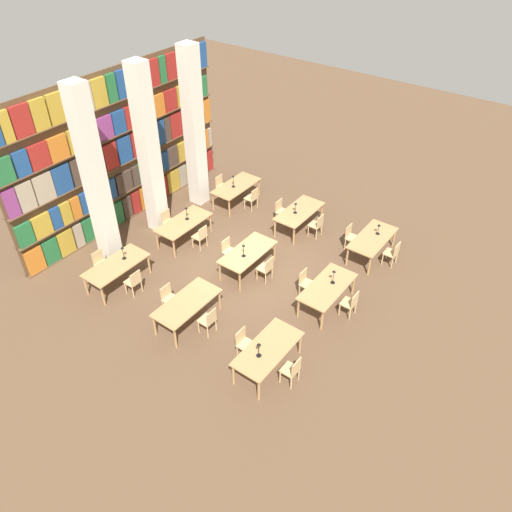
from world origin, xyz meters
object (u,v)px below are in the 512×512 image
reading_table_0 (268,350)px  reading_table_7 (184,224)px  desk_lamp_7 (233,179)px  desk_lamp_3 (243,248)px  chair_17 (222,186)px  desk_lamp_6 (186,211)px  chair_3 (306,282)px  chair_6 (209,320)px  chair_10 (317,225)px  reading_table_6 (116,266)px  chair_0 (292,370)px  desk_lamp_4 (296,206)px  desk_lamp_1 (334,274)px  chair_5 (351,236)px  chair_15 (169,221)px  chair_13 (101,263)px  chair_1 (244,343)px  pillar_right (194,130)px  chair_12 (134,281)px  desk_lamp_0 (259,347)px  pillar_center (149,152)px  chair_14 (201,236)px  chair_16 (252,198)px  chair_4 (393,253)px  chair_7 (169,298)px  reading_table_3 (187,304)px  reading_table_4 (248,253)px  chair_11 (281,211)px  desk_lamp_5 (123,251)px  chair_2 (350,303)px  desk_lamp_2 (379,227)px  chair_9 (229,250)px  reading_table_8 (236,187)px  reading_table_2 (372,239)px  reading_table_1 (327,288)px  pillar_left (95,179)px  reading_table_5 (299,213)px

reading_table_0 → reading_table_7: (2.94, 5.71, 0.00)m
reading_table_0 → desk_lamp_7: (5.84, 5.80, 0.42)m
desk_lamp_3 → desk_lamp_7: desk_lamp_7 is taller
chair_17 → desk_lamp_6: bearing=16.2°
chair_3 → chair_6: size_ratio=1.00×
chair_10 → reading_table_6: 7.03m
chair_0 → desk_lamp_4: 6.84m
reading_table_6 → reading_table_7: size_ratio=1.00×
desk_lamp_1 → chair_10: 3.50m
chair_17 → chair_5: bearing=90.1°
chair_15 → desk_lamp_1: bearing=92.5°
desk_lamp_3 → chair_13: desk_lamp_3 is taller
chair_0 → chair_1: (0.00, 1.53, 0.00)m
chair_1 → reading_table_6: size_ratio=0.43×
pillar_right → chair_12: 6.20m
desk_lamp_0 → chair_10: bearing=18.0°
pillar_center → chair_14: (-0.03, -2.11, -2.51)m
chair_3 → chair_16: (2.95, 4.28, 0.00)m
chair_4 → chair_13: same height
chair_7 → chair_15: bearing=-135.3°
chair_14 → chair_16: bearing=1.4°
reading_table_3 → reading_table_6: same height
chair_3 → reading_table_4: 2.16m
desk_lamp_0 → chair_5: (6.35, 0.72, -0.60)m
desk_lamp_1 → chair_11: size_ratio=0.55×
pillar_right → desk_lamp_5: bearing=-165.7°
chair_4 → reading_table_6: chair_4 is taller
chair_2 → desk_lamp_7: (2.79, 6.59, 0.63)m
desk_lamp_2 → desk_lamp_5: bearing=135.7°
desk_lamp_6 → reading_table_4: bearing=-94.2°
pillar_center → desk_lamp_5: (-2.66, -1.25, -1.92)m
chair_3 → chair_7: 4.16m
chair_9 → reading_table_8: bearing=-145.5°
reading_table_2 → desk_lamp_2: bearing=-7.6°
reading_table_8 → chair_5: bearing=-89.7°
chair_5 → reading_table_7: size_ratio=0.43×
desk_lamp_2 → chair_17: desk_lamp_2 is taller
reading_table_1 → chair_17: (3.00, 6.58, -0.21)m
chair_10 → desk_lamp_4: desk_lamp_4 is taller
pillar_center → pillar_right: (2.25, 0.00, 0.00)m
pillar_right → desk_lamp_7: (0.62, -1.25, -1.89)m
pillar_right → reading_table_6: bearing=-166.4°
chair_6 → desk_lamp_7: 6.91m
reading_table_2 → pillar_left: bearing=126.9°
reading_table_7 → desk_lamp_7: size_ratio=4.06×
chair_11 → chair_12: same height
chair_3 → reading_table_3: 3.70m
desk_lamp_7 → desk_lamp_2: bearing=-85.5°
reading_table_0 → desk_lamp_5: bearing=86.9°
reading_table_1 → reading_table_5: same height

